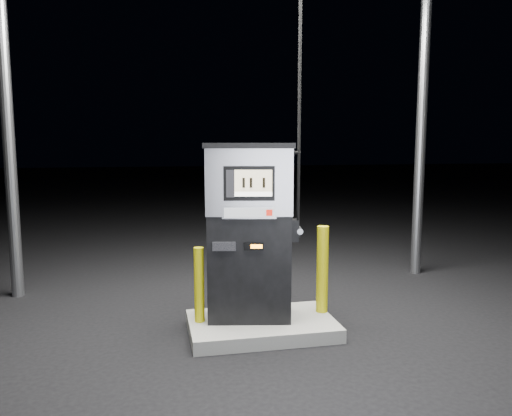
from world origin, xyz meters
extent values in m
plane|color=black|center=(0.00, 0.00, 0.00)|extent=(80.00, 80.00, 0.00)
cube|color=slate|center=(0.00, 0.00, 0.07)|extent=(1.60, 1.00, 0.15)
cylinder|color=gray|center=(-3.00, 2.00, 2.25)|extent=(0.16, 0.16, 4.50)
cylinder|color=gray|center=(3.00, 2.00, 2.25)|extent=(0.16, 0.16, 4.50)
cube|color=black|center=(-0.12, 0.10, 0.74)|extent=(0.98, 0.68, 1.18)
cube|color=#B9B8C0|center=(-0.12, 0.10, 1.68)|extent=(1.00, 0.70, 0.71)
cube|color=black|center=(-0.12, 0.10, 2.07)|extent=(1.04, 0.74, 0.06)
cube|color=black|center=(-0.17, -0.17, 1.68)|extent=(0.52, 0.13, 0.36)
cube|color=tan|center=(-0.13, -0.19, 1.71)|extent=(0.38, 0.08, 0.23)
cube|color=white|center=(-0.13, -0.19, 1.57)|extent=(0.38, 0.08, 0.05)
cube|color=#B9B8C0|center=(-0.17, -0.17, 1.38)|extent=(0.56, 0.13, 0.13)
cube|color=#9A9DA1|center=(-0.17, -0.18, 1.38)|extent=(0.51, 0.10, 0.10)
cube|color=#B4170C|center=(0.03, -0.23, 1.38)|extent=(0.07, 0.02, 0.07)
cube|color=black|center=(-0.12, -0.17, 1.02)|extent=(0.21, 0.06, 0.08)
cube|color=orange|center=(-0.10, -0.19, 1.02)|extent=(0.12, 0.03, 0.04)
cube|color=black|center=(-0.43, -0.12, 1.02)|extent=(0.25, 0.07, 0.09)
cube|color=black|center=(0.37, 0.01, 1.14)|extent=(0.12, 0.18, 0.24)
cylinder|color=gray|center=(0.42, 0.00, 1.14)|extent=(0.10, 0.22, 0.07)
cylinder|color=black|center=(0.39, -0.05, 2.72)|extent=(0.04, 0.04, 2.93)
cylinder|color=#C4BC0A|center=(-0.68, 0.08, 0.56)|extent=(0.13, 0.13, 0.83)
cylinder|color=#C4BC0A|center=(0.74, 0.12, 0.65)|extent=(0.14, 0.14, 1.00)
camera|label=1|loc=(-1.15, -5.20, 2.09)|focal=35.00mm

